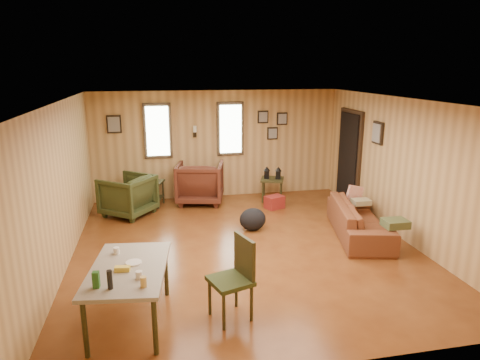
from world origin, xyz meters
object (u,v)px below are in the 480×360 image
(sofa, at_px, (360,214))
(recliner_green, at_px, (128,194))
(end_table, at_px, (151,189))
(dining_table, at_px, (128,273))
(recliner_brown, at_px, (200,181))
(side_table, at_px, (272,178))

(sofa, bearing_deg, recliner_green, 77.74)
(recliner_green, relative_size, end_table, 1.36)
(sofa, distance_m, end_table, 4.36)
(recliner_green, relative_size, dining_table, 0.61)
(dining_table, bearing_deg, recliner_green, 100.38)
(recliner_brown, xyz_separation_m, recliner_green, (-1.51, -0.54, -0.05))
(recliner_brown, relative_size, dining_table, 0.67)
(recliner_brown, xyz_separation_m, dining_table, (-1.30, -4.42, 0.15))
(end_table, relative_size, side_table, 0.84)
(side_table, relative_size, dining_table, 0.53)
(side_table, bearing_deg, recliner_brown, 173.17)
(dining_table, bearing_deg, recliner_brown, 80.92)
(sofa, bearing_deg, dining_table, 130.27)
(recliner_brown, relative_size, side_table, 1.27)
(sofa, xyz_separation_m, side_table, (-0.95, 2.27, 0.14))
(sofa, height_order, dining_table, dining_table)
(recliner_green, height_order, side_table, recliner_green)
(recliner_green, bearing_deg, recliner_brown, 146.89)
(sofa, bearing_deg, side_table, 35.92)
(end_table, bearing_deg, dining_table, -93.06)
(dining_table, bearing_deg, side_table, 63.07)
(sofa, height_order, recliner_green, recliner_green)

